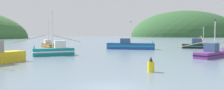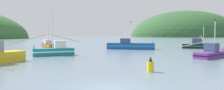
{
  "view_description": "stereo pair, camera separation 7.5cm",
  "coord_description": "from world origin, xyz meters",
  "views": [
    {
      "loc": [
        0.31,
        -13.58,
        3.57
      ],
      "look_at": [
        -0.2,
        27.35,
        1.4
      ],
      "focal_mm": 34.07,
      "sensor_mm": 36.0,
      "label": 1
    },
    {
      "loc": [
        0.38,
        -13.58,
        3.57
      ],
      "look_at": [
        -0.2,
        27.35,
        1.4
      ],
      "focal_mm": 34.07,
      "sensor_mm": 36.0,
      "label": 2
    }
  ],
  "objects": [
    {
      "name": "fishing_boat_blue",
      "position": [
        3.9,
        35.39,
        0.84
      ],
      "size": [
        11.22,
        4.61,
        6.43
      ],
      "rotation": [
        0.0,
        0.0,
        6.07
      ],
      "color": "#19479E",
      "rests_on": "ground"
    },
    {
      "name": "fishing_boat_black",
      "position": [
        20.85,
        37.96,
        0.79
      ],
      "size": [
        8.52,
        11.2,
        5.42
      ],
      "rotation": [
        0.0,
        0.0,
        6.06
      ],
      "color": "black",
      "rests_on": "ground"
    },
    {
      "name": "ground_plane",
      "position": [
        0.0,
        0.0,
        0.0
      ],
      "size": [
        600.0,
        600.0,
        0.0
      ],
      "primitive_type": "plane",
      "color": "slate"
    },
    {
      "name": "fishing_boat_brown",
      "position": [
        -16.74,
        41.03,
        0.67
      ],
      "size": [
        15.24,
        10.5,
        7.19
      ],
      "rotation": [
        0.0,
        0.0,
        5.21
      ],
      "color": "brown",
      "rests_on": "ground"
    },
    {
      "name": "fishing_boat_teal",
      "position": [
        -9.53,
        21.01,
        0.83
      ],
      "size": [
        6.72,
        4.24,
        7.26
      ],
      "rotation": [
        0.0,
        0.0,
        3.55
      ],
      "color": "#147F84",
      "rests_on": "ground"
    },
    {
      "name": "hill_far_left",
      "position": [
        82.37,
        237.54,
        0.0
      ],
      "size": [
        125.05,
        100.04,
        60.52
      ],
      "primitive_type": "ellipsoid",
      "color": "#2D562D",
      "rests_on": "ground"
    },
    {
      "name": "fishing_boat_purple",
      "position": [
        15.06,
        18.44,
        0.65
      ],
      "size": [
        8.23,
        9.22,
        5.72
      ],
      "rotation": [
        0.0,
        0.0,
        0.73
      ],
      "color": "#6B2D84",
      "rests_on": "ground"
    },
    {
      "name": "channel_buoy",
      "position": [
        3.7,
        6.15,
        0.6
      ],
      "size": [
        0.64,
        0.64,
        1.46
      ],
      "color": "yellow",
      "rests_on": "ground"
    }
  ]
}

